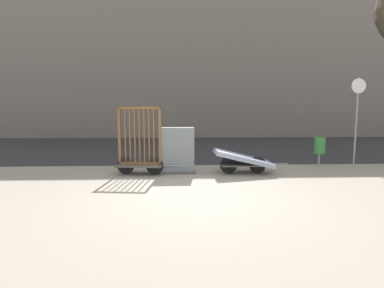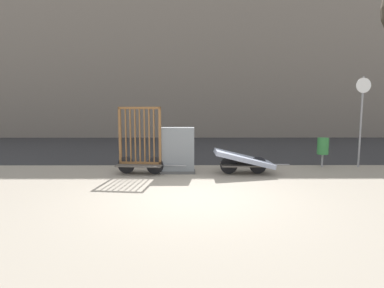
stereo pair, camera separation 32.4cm
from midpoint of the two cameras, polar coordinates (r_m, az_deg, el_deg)
The scene contains 8 objects.
ground_plane at distance 6.67m, azimuth 1.52°, elevation -10.07°, with size 60.00×60.00×0.00m, color gray.
road_strip at distance 15.52m, azimuth 0.48°, elevation -0.54°, with size 56.00×10.41×0.01m.
building_facade at distance 23.00m, azimuth 0.24°, elevation 17.14°, with size 48.00×4.00×12.32m.
bike_cart_with_bedframe at distance 8.99m, azimuth -8.79°, elevation -1.41°, with size 2.08×0.85×2.00m.
bike_cart_with_mattress at distance 9.10m, azimuth 10.82°, elevation -2.96°, with size 2.25×0.94×0.74m.
utility_cabinet at distance 9.03m, azimuth -1.71°, elevation -1.49°, with size 1.05×0.43×1.38m.
trash_bin at distance 10.92m, azimuth 24.45°, elevation -0.41°, with size 0.36×0.36×0.99m.
sign_post at distance 11.42m, azimuth 30.31°, elevation 5.40°, with size 0.48×0.06×2.99m.
Camera 2 is at (-0.04, -6.39, 1.90)m, focal length 28.00 mm.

